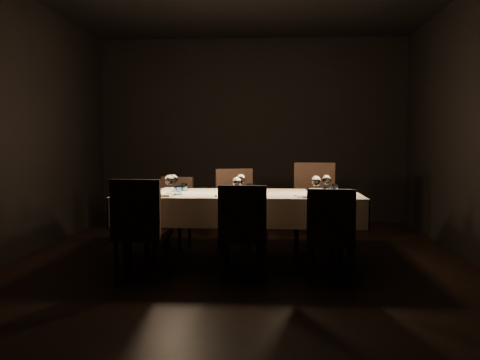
# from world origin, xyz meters

# --- Properties ---
(room) EXTENTS (5.01, 6.01, 3.01)m
(room) POSITION_xyz_m (0.00, 0.00, 1.50)
(room) COLOR black
(room) RESTS_ON ground
(dining_table) EXTENTS (2.52, 1.12, 0.76)m
(dining_table) POSITION_xyz_m (0.00, 0.00, 0.69)
(dining_table) COLOR black
(dining_table) RESTS_ON ground
(chair_near_left) EXTENTS (0.49, 0.49, 0.96)m
(chair_near_left) POSITION_xyz_m (-0.88, -0.79, 0.53)
(chair_near_left) COLOR black
(chair_near_left) RESTS_ON ground
(place_setting_near_left) EXTENTS (0.36, 0.42, 0.20)m
(place_setting_near_left) POSITION_xyz_m (-0.73, -0.22, 0.84)
(place_setting_near_left) COLOR silver
(place_setting_near_left) RESTS_ON dining_table
(chair_near_center) EXTENTS (0.44, 0.44, 0.91)m
(chair_near_center) POSITION_xyz_m (0.08, -0.75, 0.51)
(chair_near_center) COLOR black
(chair_near_center) RESTS_ON ground
(place_setting_near_center) EXTENTS (0.33, 0.40, 0.18)m
(place_setting_near_center) POSITION_xyz_m (-0.02, -0.22, 0.83)
(place_setting_near_center) COLOR silver
(place_setting_near_center) RESTS_ON dining_table
(chair_near_right) EXTENTS (0.47, 0.47, 0.89)m
(chair_near_right) POSITION_xyz_m (0.87, -0.80, 0.49)
(chair_near_right) COLOR black
(chair_near_right) RESTS_ON ground
(place_setting_near_right) EXTENTS (0.37, 0.42, 0.20)m
(place_setting_near_right) POSITION_xyz_m (0.80, -0.22, 0.84)
(place_setting_near_right) COLOR silver
(place_setting_near_right) RESTS_ON dining_table
(chair_far_left) EXTENTS (0.49, 0.49, 0.87)m
(chair_far_left) POSITION_xyz_m (-0.88, 0.85, 0.49)
(chair_far_left) COLOR black
(chair_far_left) RESTS_ON ground
(place_setting_far_left) EXTENTS (0.35, 0.41, 0.19)m
(place_setting_far_left) POSITION_xyz_m (-0.73, 0.22, 0.84)
(place_setting_far_left) COLOR silver
(place_setting_far_left) RESTS_ON dining_table
(chair_far_center) EXTENTS (0.60, 0.60, 0.98)m
(chair_far_center) POSITION_xyz_m (-0.09, 0.81, 0.54)
(chair_far_center) COLOR black
(chair_far_center) RESTS_ON ground
(place_setting_far_center) EXTENTS (0.37, 0.41, 0.20)m
(place_setting_far_center) POSITION_xyz_m (0.01, 0.22, 0.84)
(place_setting_far_center) COLOR silver
(place_setting_far_center) RESTS_ON dining_table
(chair_far_right) EXTENTS (0.54, 0.54, 1.05)m
(chair_far_right) POSITION_xyz_m (0.86, 0.86, 0.57)
(chair_far_right) COLOR black
(chair_far_right) RESTS_ON ground
(place_setting_far_right) EXTENTS (0.35, 0.41, 0.19)m
(place_setting_far_right) POSITION_xyz_m (0.93, 0.22, 0.84)
(place_setting_far_right) COLOR silver
(place_setting_far_right) RESTS_ON dining_table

